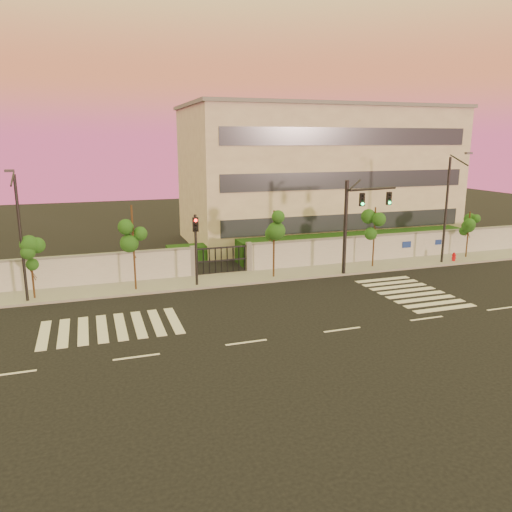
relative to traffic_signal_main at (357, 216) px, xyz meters
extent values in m
plane|color=black|center=(-5.85, -9.14, -4.16)|extent=(120.00, 120.00, 0.00)
cube|color=gray|center=(-5.85, 1.36, -4.08)|extent=(60.00, 3.00, 0.15)
cube|color=#A9ACB0|center=(8.65, 2.86, -3.16)|extent=(31.00, 0.30, 2.00)
cube|color=slate|center=(8.65, 2.86, -2.10)|extent=(31.00, 0.36, 0.12)
cube|color=slate|center=(-10.85, 2.86, -3.06)|extent=(0.35, 0.35, 2.20)
cube|color=slate|center=(-6.85, 2.86, -3.06)|extent=(0.35, 0.35, 2.20)
cube|color=#15340F|center=(3.15, 5.36, -3.26)|extent=(20.00, 2.00, 1.80)
cube|color=#15340F|center=(-21.85, 5.36, -3.46)|extent=(12.00, 1.80, 1.40)
cube|color=#15340F|center=(-8.85, 7.86, -3.56)|extent=(6.00, 1.50, 1.20)
cube|color=#B9B09C|center=(3.15, 12.86, 1.84)|extent=(24.00, 12.00, 12.00)
cube|color=#262D38|center=(3.15, 6.84, -1.66)|extent=(22.00, 0.08, 1.40)
cube|color=#262D38|center=(3.15, 6.84, 1.84)|extent=(22.00, 0.08, 1.40)
cube|color=#262D38|center=(3.15, 6.84, 5.34)|extent=(22.00, 0.08, 1.40)
cube|color=slate|center=(3.15, 12.86, 7.94)|extent=(24.40, 12.40, 0.30)
cube|color=silver|center=(-19.85, -5.14, -4.15)|extent=(0.50, 4.00, 0.02)
cube|color=silver|center=(-18.95, -5.14, -4.15)|extent=(0.50, 4.00, 0.02)
cube|color=silver|center=(-18.05, -5.14, -4.15)|extent=(0.50, 4.00, 0.02)
cube|color=silver|center=(-17.15, -5.14, -4.15)|extent=(0.50, 4.00, 0.02)
cube|color=silver|center=(-16.25, -5.14, -4.15)|extent=(0.50, 4.00, 0.02)
cube|color=silver|center=(-15.35, -5.14, -4.15)|extent=(0.50, 4.00, 0.02)
cube|color=silver|center=(-14.45, -5.14, -4.15)|extent=(0.50, 4.00, 0.02)
cube|color=silver|center=(-13.55, -5.14, -4.15)|extent=(0.50, 4.00, 0.02)
cube|color=silver|center=(1.15, -8.14, -4.15)|extent=(4.00, 0.50, 0.02)
cube|color=silver|center=(1.15, -7.24, -4.15)|extent=(4.00, 0.50, 0.02)
cube|color=silver|center=(1.15, -6.34, -4.15)|extent=(4.00, 0.50, 0.02)
cube|color=silver|center=(1.15, -5.44, -4.15)|extent=(4.00, 0.50, 0.02)
cube|color=silver|center=(1.15, -4.54, -4.15)|extent=(4.00, 0.50, 0.02)
cube|color=silver|center=(1.15, -3.64, -4.15)|extent=(4.00, 0.50, 0.02)
cube|color=silver|center=(1.15, -2.74, -4.15)|extent=(4.00, 0.50, 0.02)
cube|color=silver|center=(1.15, -1.84, -4.15)|extent=(4.00, 0.50, 0.02)
cube|color=silver|center=(-20.85, -9.14, -4.15)|extent=(2.00, 0.15, 0.01)
cube|color=silver|center=(-15.85, -9.14, -4.15)|extent=(2.00, 0.15, 0.01)
cube|color=silver|center=(-10.85, -9.14, -4.15)|extent=(2.00, 0.15, 0.01)
cube|color=silver|center=(-5.85, -9.14, -4.15)|extent=(2.00, 0.15, 0.01)
cube|color=silver|center=(-0.85, -9.14, -4.15)|extent=(2.00, 0.15, 0.01)
cube|color=silver|center=(4.15, -9.14, -4.15)|extent=(2.00, 0.15, 0.01)
cylinder|color=#382314|center=(-20.73, 0.88, -2.21)|extent=(0.11, 0.11, 3.89)
sphere|color=#214B15|center=(-20.73, 0.88, -1.04)|extent=(1.05, 1.05, 1.05)
sphere|color=#214B15|center=(-20.40, 1.07, -1.63)|extent=(0.80, 0.80, 0.80)
sphere|color=#214B15|center=(-21.02, 0.74, -1.43)|extent=(0.76, 0.76, 0.76)
cylinder|color=#382314|center=(-14.92, 0.76, -1.46)|extent=(0.12, 0.12, 5.40)
sphere|color=#214B15|center=(-14.92, 0.76, 0.16)|extent=(1.10, 1.10, 1.10)
sphere|color=#214B15|center=(-14.57, 0.96, -0.65)|extent=(0.84, 0.84, 0.84)
sphere|color=#214B15|center=(-15.22, 0.61, -0.38)|extent=(0.80, 0.80, 0.80)
cylinder|color=#382314|center=(-5.74, 0.79, -1.83)|extent=(0.13, 0.13, 4.67)
sphere|color=#214B15|center=(-5.74, 0.79, -0.43)|extent=(1.15, 1.15, 1.15)
sphere|color=#214B15|center=(-5.38, 1.00, -1.13)|extent=(0.88, 0.88, 0.88)
sphere|color=#214B15|center=(-6.06, 0.63, -0.89)|extent=(0.84, 0.84, 0.84)
cylinder|color=#382314|center=(2.18, 1.15, -1.90)|extent=(0.11, 0.11, 4.51)
sphere|color=#214B15|center=(2.18, 1.15, -0.55)|extent=(1.04, 1.04, 1.04)
sphere|color=#214B15|center=(2.52, 1.34, -1.23)|extent=(0.80, 0.80, 0.80)
sphere|color=#214B15|center=(1.90, 1.01, -1.00)|extent=(0.76, 0.76, 0.76)
cylinder|color=#382314|center=(10.86, 1.42, -2.28)|extent=(0.11, 0.11, 3.77)
sphere|color=#214B15|center=(10.86, 1.42, -1.15)|extent=(1.03, 1.03, 1.03)
sphere|color=#214B15|center=(11.19, 1.60, -1.71)|extent=(0.78, 0.78, 0.78)
sphere|color=#214B15|center=(10.58, 1.28, -1.52)|extent=(0.75, 0.75, 0.75)
cylinder|color=black|center=(-0.83, 0.01, -0.87)|extent=(0.25, 0.25, 6.58)
cylinder|color=black|center=(1.19, 0.01, 1.78)|extent=(4.00, 0.89, 0.17)
cube|color=black|center=(0.34, -0.04, 1.09)|extent=(0.37, 0.19, 0.95)
sphere|color=#0CF259|center=(0.34, -0.15, 0.80)|extent=(0.21, 0.21, 0.21)
cube|color=black|center=(2.46, -0.04, 1.09)|extent=(0.37, 0.19, 0.95)
sphere|color=#0CF259|center=(2.46, -0.15, 0.80)|extent=(0.21, 0.21, 0.21)
cylinder|color=black|center=(-11.11, 0.52, -1.82)|extent=(0.17, 0.17, 4.68)
cube|color=black|center=(-11.11, 0.47, -0.10)|extent=(0.36, 0.19, 0.94)
sphere|color=red|center=(-11.11, 0.36, 0.19)|extent=(0.21, 0.21, 0.21)
cylinder|color=black|center=(-21.08, 0.46, -0.47)|extent=(0.17, 0.17, 7.38)
cylinder|color=black|center=(-21.08, -0.37, 3.04)|extent=(0.09, 1.76, 0.72)
cube|color=#3F3F44|center=(-21.08, -1.20, 3.50)|extent=(0.46, 0.23, 0.14)
cylinder|color=black|center=(7.85, 0.57, -0.15)|extent=(0.18, 0.18, 8.02)
cylinder|color=black|center=(7.85, -0.34, 3.66)|extent=(0.10, 1.92, 0.78)
cube|color=#3F3F44|center=(7.85, -1.24, 4.16)|extent=(0.50, 0.25, 0.15)
cylinder|color=red|center=(8.96, 0.56, -3.89)|extent=(0.24, 0.24, 0.54)
cylinder|color=red|center=(8.96, 0.56, -3.56)|extent=(0.30, 0.30, 0.11)
sphere|color=red|center=(8.96, 0.56, -3.44)|extent=(0.20, 0.20, 0.20)
cylinder|color=red|center=(8.96, 0.56, -3.78)|extent=(0.32, 0.22, 0.11)
camera|label=1|loc=(-17.39, -29.83, 5.00)|focal=35.00mm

